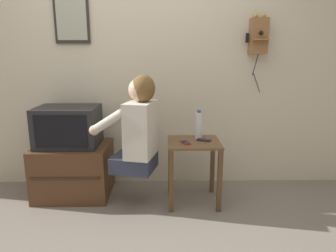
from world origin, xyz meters
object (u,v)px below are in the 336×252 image
at_px(framed_picture, 72,20).
at_px(person, 138,127).
at_px(television, 68,126).
at_px(water_bottle, 199,125).
at_px(wall_phone_antique, 258,36).
at_px(cell_phone_held, 185,142).
at_px(cell_phone_spare, 204,140).

bearing_deg(framed_picture, person, -37.74).
distance_m(person, television, 0.72).
relative_size(television, framed_picture, 1.27).
bearing_deg(framed_picture, water_bottle, -16.34).
bearing_deg(person, water_bottle, -60.80).
relative_size(wall_phone_antique, cell_phone_held, 5.54).
bearing_deg(framed_picture, cell_phone_held, -25.29).
height_order(person, wall_phone_antique, wall_phone_antique).
distance_m(cell_phone_held, cell_phone_spare, 0.19).
xyz_separation_m(television, cell_phone_spare, (1.28, -0.14, -0.10)).
bearing_deg(cell_phone_held, television, 151.15).
bearing_deg(wall_phone_antique, water_bottle, -152.55).
xyz_separation_m(cell_phone_held, cell_phone_spare, (0.18, 0.08, 0.00)).
relative_size(person, cell_phone_spare, 6.22).
height_order(wall_phone_antique, cell_phone_held, wall_phone_antique).
bearing_deg(water_bottle, cell_phone_spare, -61.33).
height_order(framed_picture, water_bottle, framed_picture).
xyz_separation_m(television, framed_picture, (0.02, 0.29, 1.00)).
bearing_deg(water_bottle, wall_phone_antique, 27.45).
relative_size(person, framed_picture, 1.91).
xyz_separation_m(person, cell_phone_spare, (0.60, 0.08, -0.14)).
height_order(person, cell_phone_spare, person).
relative_size(wall_phone_antique, framed_picture, 1.68).
height_order(cell_phone_held, water_bottle, water_bottle).
bearing_deg(cell_phone_held, wall_phone_antique, 14.87).
height_order(television, framed_picture, framed_picture).
distance_m(cell_phone_held, water_bottle, 0.24).
bearing_deg(water_bottle, person, -164.28).
relative_size(person, wall_phone_antique, 1.13).
bearing_deg(television, person, -18.06).
distance_m(wall_phone_antique, cell_phone_spare, 1.16).
height_order(framed_picture, cell_phone_spare, framed_picture).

